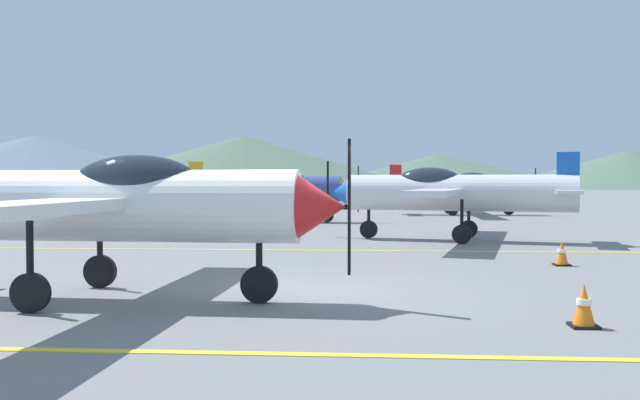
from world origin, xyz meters
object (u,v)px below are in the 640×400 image
object	(u,v)px
airplane_mid	(449,191)
airplane_far	(271,188)
traffic_cone_front	(562,253)
airplane_back	(460,186)
car_sedan	(340,196)
airplane_near	(99,203)
traffic_cone_side	(584,306)

from	to	relation	value
airplane_mid	airplane_far	world-z (taller)	same
airplane_far	traffic_cone_front	world-z (taller)	airplane_far
airplane_back	car_sedan	xyz separation A→B (m)	(-7.07, 8.54, -0.75)
airplane_mid	car_sedan	bearing A→B (deg)	100.21
airplane_near	airplane_back	world-z (taller)	same
airplane_near	traffic_cone_side	world-z (taller)	airplane_near
airplane_near	airplane_far	size ratio (longest dim) A/B	1.00
airplane_near	traffic_cone_front	world-z (taller)	airplane_near
airplane_far	car_sedan	distance (m)	15.81
airplane_mid	traffic_cone_side	world-z (taller)	airplane_mid
airplane_mid	traffic_cone_side	distance (m)	12.99
airplane_far	traffic_cone_side	size ratio (longest dim) A/B	16.03
car_sedan	traffic_cone_front	bearing A→B (deg)	-78.62
airplane_back	traffic_cone_front	bearing A→B (deg)	-92.05
airplane_back	car_sedan	bearing A→B (deg)	129.63
car_sedan	airplane_far	bearing A→B (deg)	-99.80
airplane_mid	traffic_cone_front	xyz separation A→B (m)	(1.80, -6.34, -1.31)
traffic_cone_front	airplane_mid	bearing A→B (deg)	105.87
airplane_near	traffic_cone_front	xyz separation A→B (m)	(8.87, 5.01, -1.31)
traffic_cone_front	traffic_cone_side	size ratio (longest dim) A/B	1.00
car_sedan	airplane_mid	bearing A→B (deg)	-79.79
airplane_back	airplane_near	bearing A→B (deg)	-109.34
car_sedan	traffic_cone_front	xyz separation A→B (m)	(6.26, -31.12, -0.56)
airplane_mid	airplane_back	bearing A→B (deg)	80.87
traffic_cone_front	traffic_cone_side	bearing A→B (deg)	-103.51
airplane_far	traffic_cone_side	xyz separation A→B (m)	(7.37, -22.14, -1.31)
airplane_far	traffic_cone_front	xyz separation A→B (m)	(8.95, -15.55, -1.31)
traffic_cone_side	car_sedan	bearing A→B (deg)	97.07
airplane_near	airplane_far	distance (m)	20.56
airplane_mid	traffic_cone_front	bearing A→B (deg)	-74.13
airplane_mid	airplane_back	world-z (taller)	same
airplane_far	car_sedan	bearing A→B (deg)	80.20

